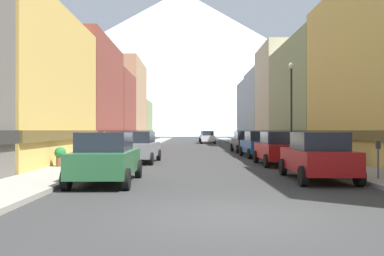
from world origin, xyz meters
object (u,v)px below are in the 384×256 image
Objects in this scene: potted_plant_0 at (313,148)px; pedestrian_0 at (104,146)px; potted_plant_1 at (60,155)px; car_right_0 at (317,156)px; car_driving_1 at (208,137)px; trash_bin_right at (343,156)px; car_left_1 at (139,147)px; car_right_1 at (278,148)px; car_right_2 at (259,144)px; car_left_0 at (106,158)px; car_driving_0 at (206,136)px; parking_meter_near at (378,154)px; streetlamp_right at (291,96)px; car_right_3 at (245,142)px.

pedestrian_0 reaches higher than potted_plant_0.
pedestrian_0 is at bearing 83.17° from potted_plant_1.
car_right_0 is 41.93m from car_driving_1.
car_left_1 is at bearing 158.72° from trash_bin_right.
trash_bin_right is at bearing 0.21° from potted_plant_1.
car_right_1 and car_driving_1 have the same top height.
car_right_2 is (0.00, 6.16, 0.00)m from car_right_1.
car_left_1 is 2.78× the size of pedestrian_0.
car_left_0 is 4.82× the size of potted_plant_1.
car_driving_0 reaches higher than parking_meter_near.
pedestrian_0 is at bearing -167.30° from car_right_2.
streetlamp_right is (-1.65, -1.02, 3.28)m from potted_plant_0.
streetlamp_right is (9.15, 1.74, 3.09)m from car_left_1.
streetlamp_right is at bearing 65.32° from car_right_1.
potted_plant_1 is at bearing -179.79° from trash_bin_right.
car_right_2 and car_driving_1 have the same top height.
parking_meter_near is at bearing -42.73° from pedestrian_0.
car_driving_0 is at bearing 79.03° from potted_plant_1.
potted_plant_1 is at bearing -96.83° from pedestrian_0.
car_driving_1 is 0.75× the size of streetlamp_right.
car_left_0 is at bearing -178.88° from parking_meter_near.
trash_bin_right is at bearing -42.27° from car_right_1.
car_right_2 is 13.49m from parking_meter_near.
potted_plant_0 reaches higher than trash_bin_right.
potted_plant_1 is at bearing -154.24° from potted_plant_0.
car_right_3 is at bearing 90.01° from car_right_1.
car_left_1 is 40.74m from car_driving_0.
trash_bin_right is (2.55, -14.93, -0.26)m from car_right_3.
parking_meter_near is (9.55, 0.19, 0.11)m from car_left_0.
car_left_1 is 3.37× the size of parking_meter_near.
car_right_0 is 2.06m from parking_meter_near.
car_driving_1 is 38.66m from potted_plant_1.
potted_plant_1 is (-8.60, -44.39, -0.23)m from car_driving_0.
pedestrian_0 is (-13.25, -0.49, 0.19)m from potted_plant_0.
car_right_1 is at bearing -90.02° from car_right_2.
car_right_1 is 4.81× the size of potted_plant_1.
streetlamp_right is at bearing -2.59° from pedestrian_0.
car_right_3 is 2.77× the size of pedestrian_0.
potted_plant_0 is 13.26m from pedestrian_0.
potted_plant_1 is (-10.80, -14.98, -0.23)m from car_right_3.
car_right_2 is at bearing 106.72° from trash_bin_right.
car_right_3 is 19.90m from parking_meter_near.
car_left_0 is at bearing -119.32° from car_right_2.
potted_plant_0 is at bearing -81.83° from car_driving_0.
streetlamp_right is (-1.00, 5.69, 3.34)m from trash_bin_right.
car_driving_1 is at bearing 80.89° from car_left_1.
potted_plant_1 is at bearing -102.85° from car_driving_1.
streetlamp_right reaches higher than pedestrian_0.
potted_plant_0 is at bearing 47.44° from car_left_0.
car_right_2 is 13.77m from potted_plant_1.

